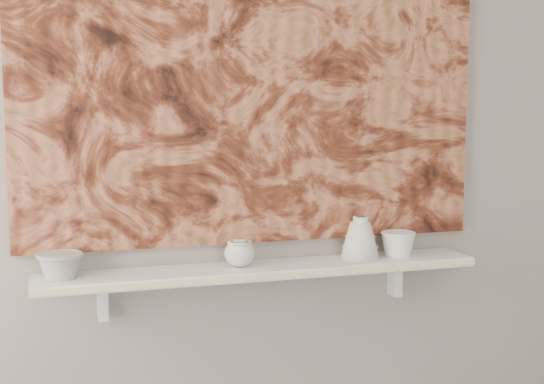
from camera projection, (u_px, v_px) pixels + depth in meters
name	position (u px, v px, depth m)	size (l,w,h in m)	color
wall_back	(254.00, 130.00, 2.41)	(3.60, 3.60, 0.00)	gray
shelf	(263.00, 270.00, 2.38)	(1.40, 0.18, 0.03)	silver
shelf_stripe	(271.00, 277.00, 2.29)	(1.40, 0.01, 0.02)	beige
bracket_left	(102.00, 300.00, 2.30)	(0.03, 0.06, 0.12)	silver
bracket_right	(395.00, 278.00, 2.59)	(0.03, 0.06, 0.12)	silver
painting	(255.00, 70.00, 2.38)	(1.50, 0.03, 1.10)	#5F2918
house_motif	(386.00, 164.00, 2.53)	(0.09, 0.00, 0.08)	black
bowl_grey	(60.00, 265.00, 2.19)	(0.14, 0.14, 0.08)	gray
cup_cream	(240.00, 253.00, 2.35)	(0.09, 0.09, 0.09)	beige
bell_vessel	(360.00, 238.00, 2.46)	(0.13, 0.13, 0.14)	silver
bowl_white	(398.00, 244.00, 2.50)	(0.12, 0.12, 0.08)	white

